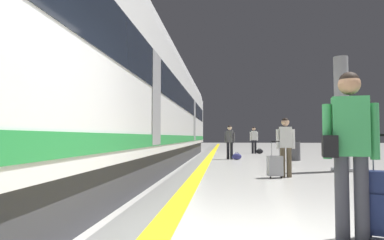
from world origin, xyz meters
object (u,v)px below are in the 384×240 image
(passenger_far, at_px, (254,138))
(waste_bin, at_px, (295,150))
(passenger_near, at_px, (286,143))
(duffel_bag_far, at_px, (260,151))
(high_speed_train, at_px, (140,96))
(suitcase_near, at_px, (275,166))
(passenger_mid, at_px, (230,140))
(traveller_foreground, at_px, (349,142))
(duffel_bag_mid, at_px, (237,156))
(platform_pillar, at_px, (342,116))

(passenger_far, distance_m, waste_bin, 6.72)
(waste_bin, bearing_deg, passenger_near, -103.41)
(duffel_bag_far, bearing_deg, passenger_far, 135.86)
(high_speed_train, distance_m, waste_bin, 7.71)
(suitcase_near, height_order, passenger_mid, passenger_mid)
(traveller_foreground, relative_size, duffel_bag_mid, 4.00)
(high_speed_train, relative_size, waste_bin, 32.27)
(waste_bin, bearing_deg, duffel_bag_mid, 173.23)
(passenger_far, bearing_deg, duffel_bag_far, -44.14)
(high_speed_train, height_order, duffel_bag_mid, high_speed_train)
(passenger_near, xyz_separation_m, passenger_mid, (-1.35, 7.26, 0.02))
(passenger_near, height_order, waste_bin, passenger_near)
(duffel_bag_far, bearing_deg, platform_pillar, -82.73)
(passenger_near, distance_m, duffel_bag_far, 12.95)
(traveller_foreground, height_order, passenger_near, traveller_foreground)
(passenger_far, relative_size, waste_bin, 1.89)
(duffel_bag_mid, bearing_deg, duffel_bag_far, 74.41)
(waste_bin, bearing_deg, platform_pillar, -84.61)
(platform_pillar, bearing_deg, suitcase_near, -139.88)
(suitcase_near, distance_m, passenger_mid, 7.58)
(platform_pillar, bearing_deg, passenger_mid, 121.76)
(high_speed_train, height_order, duffel_bag_far, high_speed_train)
(passenger_far, bearing_deg, waste_bin, -78.97)
(high_speed_train, xyz_separation_m, duffel_bag_far, (5.19, 10.44, -2.35))
(high_speed_train, distance_m, passenger_far, 11.89)
(platform_pillar, bearing_deg, duffel_bag_far, 97.27)
(suitcase_near, xyz_separation_m, passenger_mid, (-1.03, 7.49, 0.62))
(duffel_bag_mid, bearing_deg, suitcase_near, -84.32)
(passenger_near, bearing_deg, traveller_foreground, -93.41)
(passenger_mid, height_order, waste_bin, passenger_mid)
(passenger_mid, height_order, passenger_far, passenger_far)
(duffel_bag_mid, relative_size, passenger_far, 0.26)
(high_speed_train, bearing_deg, duffel_bag_mid, 51.85)
(high_speed_train, bearing_deg, platform_pillar, -6.06)
(duffel_bag_far, height_order, waste_bin, waste_bin)
(suitcase_near, distance_m, duffel_bag_far, 13.17)
(passenger_near, bearing_deg, waste_bin, 76.59)
(duffel_bag_mid, relative_size, platform_pillar, 0.12)
(suitcase_near, distance_m, waste_bin, 7.13)
(platform_pillar, bearing_deg, waste_bin, 95.39)
(traveller_foreground, relative_size, passenger_near, 1.11)
(traveller_foreground, xyz_separation_m, duffel_bag_far, (0.96, 18.58, -0.87))
(passenger_near, distance_m, passenger_far, 13.22)
(high_speed_train, relative_size, passenger_far, 17.10)
(passenger_far, bearing_deg, passenger_near, -91.32)
(duffel_bag_mid, bearing_deg, passenger_far, 77.92)
(waste_bin, bearing_deg, passenger_mid, 168.16)
(suitcase_near, bearing_deg, passenger_near, 34.81)
(suitcase_near, bearing_deg, duffel_bag_far, 85.88)
(traveller_foreground, xyz_separation_m, duffel_bag_mid, (-0.70, 12.63, -0.87))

